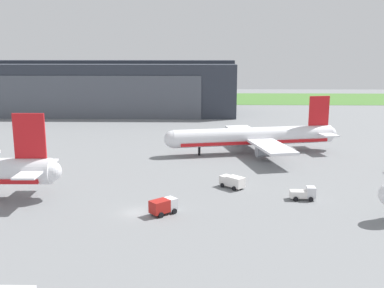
{
  "coord_description": "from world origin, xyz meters",
  "views": [
    {
      "loc": [
        9.74,
        -61.77,
        23.18
      ],
      "look_at": [
        7.55,
        25.34,
        5.08
      ],
      "focal_mm": 41.68,
      "sensor_mm": 36.0,
      "label": 1
    }
  ],
  "objects": [
    {
      "name": "airliner_far_left",
      "position": [
        21.46,
        39.89,
        3.81
      ],
      "size": [
        40.64,
        34.63,
        12.99
      ],
      "color": "silver",
      "rests_on": "ground_plane"
    },
    {
      "name": "fuel_bowser",
      "position": [
        14.88,
        12.58,
        1.16
      ],
      "size": [
        4.54,
        4.51,
        2.08
      ],
      "color": "white",
      "rests_on": "ground_plane"
    },
    {
      "name": "maintenance_hangar",
      "position": [
        -29.65,
        108.39,
        9.54
      ],
      "size": [
        101.96,
        32.87,
        19.99
      ],
      "color": "#2D333D",
      "rests_on": "ground_plane"
    },
    {
      "name": "grass_field_strip",
      "position": [
        0.0,
        163.28,
        0.04
      ],
      "size": [
        440.0,
        56.0,
        0.08
      ],
      "primitive_type": "cube",
      "color": "#487933",
      "rests_on": "ground_plane"
    },
    {
      "name": "pushback_tractor",
      "position": [
        4.04,
        -0.48,
        1.26
      ],
      "size": [
        4.25,
        4.08,
        2.21
      ],
      "color": "silver",
      "rests_on": "ground_plane"
    },
    {
      "name": "ground_plane",
      "position": [
        0.0,
        0.0,
        0.0
      ],
      "size": [
        440.0,
        440.0,
        0.0
      ],
      "primitive_type": "plane",
      "color": "slate"
    },
    {
      "name": "ops_van",
      "position": [
        25.87,
        6.5,
        1.03
      ],
      "size": [
        4.01,
        2.23,
        2.13
      ],
      "color": "silver",
      "rests_on": "ground_plane"
    }
  ]
}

